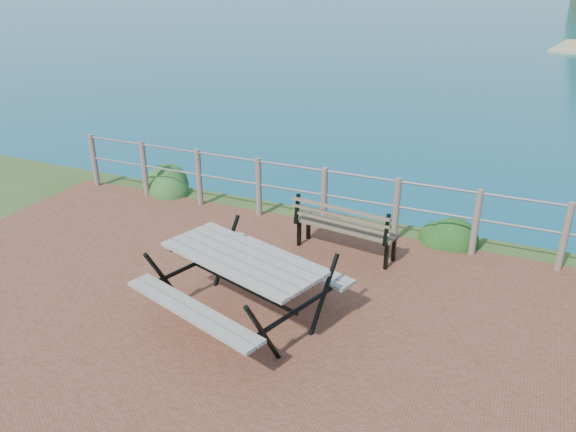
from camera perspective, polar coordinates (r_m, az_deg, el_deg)
name	(u,v)px	position (r m, az deg, el deg)	size (l,w,h in m)	color
ground	(217,345)	(6.44, -7.20, -12.89)	(10.00, 7.00, 0.12)	brown
safety_railing	(324,195)	(8.82, 3.70, 2.18)	(9.40, 0.10, 1.00)	#6B5B4C
picnic_table	(242,281)	(6.55, -4.66, -6.57)	(2.10, 1.63, 0.82)	gray
park_bench	(346,219)	(8.03, 5.94, -0.30)	(1.53, 0.57, 0.84)	brown
shrub_lip_west	(168,189)	(10.84, -12.06, 2.70)	(0.88, 0.88, 0.67)	#295A21
shrub_lip_east	(440,238)	(9.01, 15.20, -2.15)	(0.79, 0.79, 0.54)	#164214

